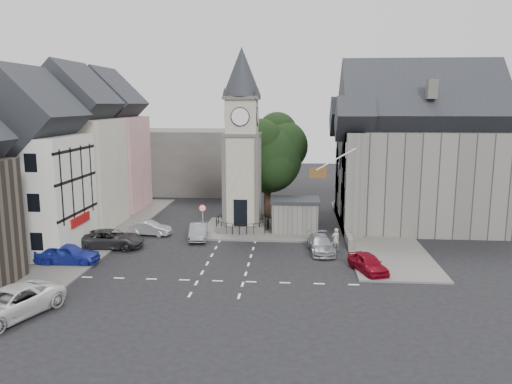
# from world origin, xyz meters

# --- Properties ---
(ground) EXTENTS (120.00, 120.00, 0.00)m
(ground) POSITION_xyz_m (0.00, 0.00, 0.00)
(ground) COLOR black
(ground) RESTS_ON ground
(pavement_west) EXTENTS (6.00, 30.00, 0.14)m
(pavement_west) POSITION_xyz_m (-12.50, 6.00, 0.07)
(pavement_west) COLOR #595651
(pavement_west) RESTS_ON ground
(pavement_east) EXTENTS (6.00, 26.00, 0.14)m
(pavement_east) POSITION_xyz_m (12.00, 8.00, 0.07)
(pavement_east) COLOR #595651
(pavement_east) RESTS_ON ground
(central_island) EXTENTS (10.00, 8.00, 0.16)m
(central_island) POSITION_xyz_m (1.50, 8.00, 0.08)
(central_island) COLOR #595651
(central_island) RESTS_ON ground
(road_markings) EXTENTS (20.00, 8.00, 0.01)m
(road_markings) POSITION_xyz_m (0.00, -5.50, 0.01)
(road_markings) COLOR silver
(road_markings) RESTS_ON ground
(clock_tower) EXTENTS (4.86, 4.86, 16.25)m
(clock_tower) POSITION_xyz_m (0.00, 7.99, 8.12)
(clock_tower) COLOR #4C4944
(clock_tower) RESTS_ON ground
(stone_shelter) EXTENTS (4.30, 3.30, 3.08)m
(stone_shelter) POSITION_xyz_m (4.80, 7.50, 1.55)
(stone_shelter) COLOR #63605B
(stone_shelter) RESTS_ON ground
(town_tree) EXTENTS (7.20, 7.20, 10.80)m
(town_tree) POSITION_xyz_m (2.00, 13.00, 6.97)
(town_tree) COLOR black
(town_tree) RESTS_ON ground
(warning_sign_post) EXTENTS (0.70, 0.19, 2.85)m
(warning_sign_post) POSITION_xyz_m (-3.20, 5.43, 2.03)
(warning_sign_post) COLOR black
(warning_sign_post) RESTS_ON ground
(terrace_pink) EXTENTS (8.10, 7.60, 12.80)m
(terrace_pink) POSITION_xyz_m (-15.50, 16.00, 6.58)
(terrace_pink) COLOR #C1858B
(terrace_pink) RESTS_ON ground
(terrace_cream) EXTENTS (8.10, 7.60, 12.80)m
(terrace_cream) POSITION_xyz_m (-15.50, 8.00, 6.58)
(terrace_cream) COLOR beige
(terrace_cream) RESTS_ON ground
(terrace_tudor) EXTENTS (8.10, 7.60, 12.00)m
(terrace_tudor) POSITION_xyz_m (-15.50, 0.00, 6.19)
(terrace_tudor) COLOR silver
(terrace_tudor) RESTS_ON ground
(backdrop_west) EXTENTS (20.00, 10.00, 8.00)m
(backdrop_west) POSITION_xyz_m (-12.00, 28.00, 4.00)
(backdrop_west) COLOR #4C4944
(backdrop_west) RESTS_ON ground
(east_building) EXTENTS (14.40, 11.40, 12.60)m
(east_building) POSITION_xyz_m (15.59, 11.00, 6.26)
(east_building) COLOR #63605B
(east_building) RESTS_ON ground
(east_boundary_wall) EXTENTS (0.40, 16.00, 0.90)m
(east_boundary_wall) POSITION_xyz_m (9.20, 10.00, 0.45)
(east_boundary_wall) COLOR #63605B
(east_boundary_wall) RESTS_ON ground
(flagpole) EXTENTS (3.68, 0.10, 2.74)m
(flagpole) POSITION_xyz_m (8.00, 4.00, 7.00)
(flagpole) COLOR white
(flagpole) RESTS_ON ground
(car_west_blue) EXTENTS (4.57, 2.00, 1.53)m
(car_west_blue) POSITION_xyz_m (-11.50, -2.91, 0.77)
(car_west_blue) COLOR #1D2BA1
(car_west_blue) RESTS_ON ground
(car_west_silver) EXTENTS (3.84, 1.70, 1.22)m
(car_west_silver) POSITION_xyz_m (-7.92, 5.47, 0.61)
(car_west_silver) COLOR #B0B3B9
(car_west_silver) RESTS_ON ground
(car_west_grey) EXTENTS (5.48, 2.79, 1.48)m
(car_west_grey) POSITION_xyz_m (-9.91, 1.32, 0.74)
(car_west_grey) COLOR #2E2E30
(car_west_grey) RESTS_ON ground
(car_island_silver) EXTENTS (1.96, 4.25, 1.35)m
(car_island_silver) POSITION_xyz_m (-3.42, 4.50, 0.67)
(car_island_silver) COLOR gray
(car_island_silver) RESTS_ON ground
(car_island_east) EXTENTS (2.21, 4.55, 1.27)m
(car_island_east) POSITION_xyz_m (6.83, 1.44, 0.64)
(car_island_east) COLOR #979A9E
(car_island_east) RESTS_ON ground
(car_east_red) EXTENTS (2.79, 4.16, 1.32)m
(car_east_red) POSITION_xyz_m (9.82, -3.00, 0.66)
(car_east_red) COLOR maroon
(car_east_red) RESTS_ON ground
(van_sw_white) EXTENTS (4.69, 6.47, 1.64)m
(van_sw_white) POSITION_xyz_m (-10.46, -12.02, 0.82)
(van_sw_white) COLOR silver
(van_sw_white) RESTS_ON ground
(pedestrian) EXTENTS (0.78, 0.67, 1.81)m
(pedestrian) POSITION_xyz_m (8.00, 2.00, 0.91)
(pedestrian) COLOR #A79D8A
(pedestrian) RESTS_ON ground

